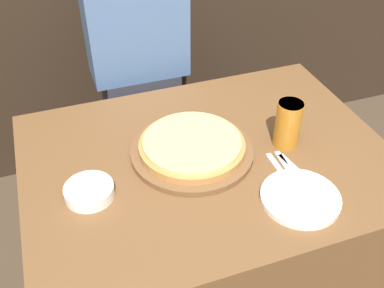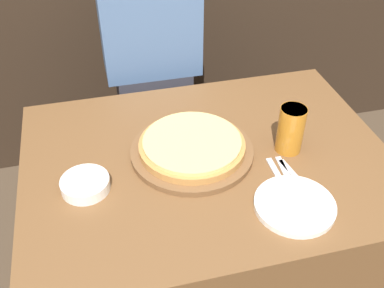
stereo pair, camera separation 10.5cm
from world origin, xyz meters
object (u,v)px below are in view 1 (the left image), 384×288
beer_glass (288,122)px  dinner_plate (300,198)px  dinner_knife (291,173)px  side_bowl (89,191)px  fork (284,175)px  spoon (298,172)px  diner_person (140,84)px  pizza_on_board (192,148)px

beer_glass → dinner_plate: bearing=-109.2°
dinner_knife → side_bowl: bearing=169.4°
side_bowl → beer_glass: bearing=2.5°
side_bowl → fork: size_ratio=0.67×
dinner_knife → fork: bearing=180.0°
spoon → diner_person: size_ratio=0.14×
dinner_plate → diner_person: 0.93m
side_bowl → pizza_on_board: bearing=13.2°
fork → dinner_knife: size_ratio=1.00×
beer_glass → dinner_knife: bearing=-111.7°
beer_glass → dinner_plate: (-0.09, -0.24, -0.08)m
pizza_on_board → fork: size_ratio=1.85×
fork → spoon: bearing=0.0°
dinner_knife → spoon: size_ratio=1.18×
side_bowl → diner_person: bearing=65.1°
dinner_plate → diner_person: (-0.24, 0.90, -0.09)m
pizza_on_board → side_bowl: 0.35m
spoon → pizza_on_board: bearing=145.4°
fork → dinner_knife: 0.02m
side_bowl → fork: side_bowl is taller
fork → pizza_on_board: bearing=139.9°
beer_glass → dinner_knife: 0.17m
dinner_knife → diner_person: 0.84m
fork → dinner_knife: (0.02, 0.00, 0.00)m
fork → spoon: size_ratio=1.17×
diner_person → fork: bearing=-72.5°
dinner_knife → diner_person: bearing=109.1°
pizza_on_board → dinner_knife: size_ratio=1.85×
dinner_knife → beer_glass: bearing=68.3°
pizza_on_board → spoon: size_ratio=2.17×
pizza_on_board → beer_glass: beer_glass is taller
pizza_on_board → fork: (0.23, -0.19, -0.02)m
fork → diner_person: bearing=107.5°
beer_glass → spoon: bearing=-102.3°
dinner_plate → spoon: dinner_plate is taller
dinner_plate → dinner_knife: 0.11m
side_bowl → fork: 0.58m
side_bowl → dinner_knife: (0.59, -0.11, -0.02)m
side_bowl → dinner_knife: 0.60m
dinner_plate → fork: (0.00, 0.11, -0.01)m
dinner_plate → pizza_on_board: bearing=126.8°
dinner_knife → pizza_on_board: bearing=142.8°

